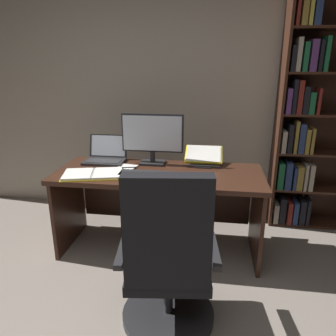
% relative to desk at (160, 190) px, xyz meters
% --- Properties ---
extents(wall_back, '(5.36, 0.12, 2.57)m').
position_rel_desk_xyz_m(wall_back, '(-0.05, 0.87, 0.75)').
color(wall_back, '#A89E8E').
rests_on(wall_back, ground).
extents(desk, '(1.73, 0.69, 0.73)m').
position_rel_desk_xyz_m(desk, '(0.00, 0.00, 0.00)').
color(desk, '#381E14').
rests_on(desk, ground).
extents(bookshelf, '(0.86, 0.31, 2.27)m').
position_rel_desk_xyz_m(bookshelf, '(1.37, 0.64, 0.56)').
color(bookshelf, '#381E14').
rests_on(bookshelf, ground).
extents(office_chair, '(0.65, 0.60, 1.07)m').
position_rel_desk_xyz_m(office_chair, '(0.20, -0.98, -0.08)').
color(office_chair, '#232326').
rests_on(office_chair, ground).
extents(monitor, '(0.55, 0.16, 0.45)m').
position_rel_desk_xyz_m(monitor, '(-0.09, 0.14, 0.43)').
color(monitor, '#232326').
rests_on(monitor, desk).
extents(laptop, '(0.36, 0.29, 0.23)m').
position_rel_desk_xyz_m(laptop, '(-0.53, 0.14, 0.25)').
color(laptop, '#232326').
rests_on(laptop, desk).
extents(keyboard, '(0.42, 0.15, 0.02)m').
position_rel_desk_xyz_m(keyboard, '(-0.09, -0.19, 0.21)').
color(keyboard, '#232326').
rests_on(keyboard, desk).
extents(computer_mouse, '(0.06, 0.10, 0.04)m').
position_rel_desk_xyz_m(computer_mouse, '(0.21, -0.19, 0.22)').
color(computer_mouse, '#232326').
rests_on(computer_mouse, desk).
extents(reading_stand_with_book, '(0.33, 0.31, 0.13)m').
position_rel_desk_xyz_m(reading_stand_with_book, '(0.36, 0.22, 0.27)').
color(reading_stand_with_book, '#232326').
rests_on(reading_stand_with_book, desk).
extents(open_binder, '(0.53, 0.38, 0.02)m').
position_rel_desk_xyz_m(open_binder, '(-0.51, -0.24, 0.21)').
color(open_binder, yellow).
rests_on(open_binder, desk).
extents(notepad, '(0.19, 0.23, 0.01)m').
position_rel_desk_xyz_m(notepad, '(-0.30, -0.04, 0.20)').
color(notepad, silver).
rests_on(notepad, desk).
extents(pen, '(0.14, 0.04, 0.01)m').
position_rel_desk_xyz_m(pen, '(-0.28, -0.04, 0.21)').
color(pen, black).
rests_on(pen, notepad).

